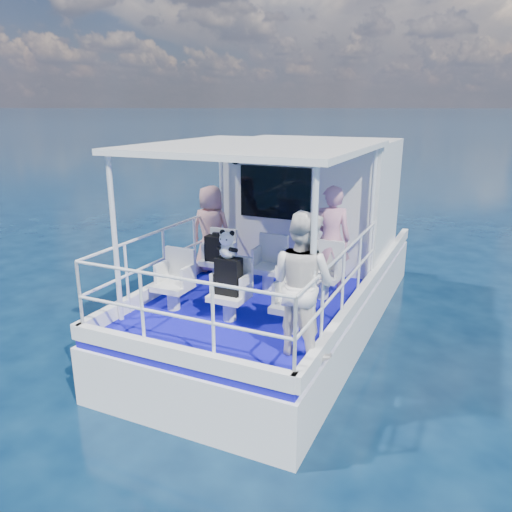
{
  "coord_description": "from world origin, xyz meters",
  "views": [
    {
      "loc": [
        2.94,
        -6.6,
        3.68
      ],
      "look_at": [
        0.07,
        -0.4,
        1.62
      ],
      "focal_mm": 35.0,
      "sensor_mm": 36.0,
      "label": 1
    }
  ],
  "objects": [
    {
      "name": "seat_stbd_aft",
      "position": [
        0.9,
        -1.1,
        1.09
      ],
      "size": [
        0.48,
        0.46,
        0.38
      ],
      "primitive_type": "cube",
      "color": "silver",
      "rests_on": "deck"
    },
    {
      "name": "seat_port_aft",
      "position": [
        -0.9,
        -1.1,
        1.09
      ],
      "size": [
        0.48,
        0.46,
        0.38
      ],
      "primitive_type": "cube",
      "color": "silver",
      "rests_on": "deck"
    },
    {
      "name": "canopy",
      "position": [
        0.0,
        -0.2,
        3.14
      ],
      "size": [
        3.0,
        3.2,
        0.08
      ],
      "primitive_type": "cube",
      "color": "white",
      "rests_on": "cabin"
    },
    {
      "name": "backpack_center",
      "position": [
        0.0,
        -1.11,
        1.53
      ],
      "size": [
        0.33,
        0.19,
        0.5
      ],
      "primitive_type": "cube",
      "color": "black",
      "rests_on": "seat_center_aft"
    },
    {
      "name": "deck",
      "position": [
        0.0,
        1.0,
        0.85
      ],
      "size": [
        2.9,
        6.9,
        0.1
      ],
      "primitive_type": "cube",
      "color": "#100B9F",
      "rests_on": "hull"
    },
    {
      "name": "seat_center_fwd",
      "position": [
        0.0,
        0.2,
        1.09
      ],
      "size": [
        0.48,
        0.46,
        0.38
      ],
      "primitive_type": "cube",
      "color": "silver",
      "rests_on": "deck"
    },
    {
      "name": "hull",
      "position": [
        0.0,
        1.0,
        0.0
      ],
      "size": [
        3.0,
        7.0,
        1.6
      ],
      "primitive_type": "cube",
      "color": "white",
      "rests_on": "ground"
    },
    {
      "name": "cabin",
      "position": [
        0.0,
        2.3,
        2.0
      ],
      "size": [
        2.85,
        2.0,
        2.2
      ],
      "primitive_type": "cube",
      "color": "white",
      "rests_on": "deck"
    },
    {
      "name": "passenger_port_fwd",
      "position": [
        -1.25,
        0.62,
        1.65
      ],
      "size": [
        0.58,
        0.43,
        1.51
      ],
      "primitive_type": "imported",
      "rotation": [
        0.0,
        0.0,
        3.19
      ],
      "color": "#E39A93",
      "rests_on": "deck"
    },
    {
      "name": "panda",
      "position": [
        -0.01,
        -1.11,
        1.97
      ],
      "size": [
        0.24,
        0.2,
        0.37
      ],
      "primitive_type": null,
      "color": "white",
      "rests_on": "backpack_center"
    },
    {
      "name": "compact_camera",
      "position": [
        -0.88,
        0.12,
        1.72
      ],
      "size": [
        0.1,
        0.06,
        0.06
      ],
      "primitive_type": "cube",
      "color": "black",
      "rests_on": "backpack_port"
    },
    {
      "name": "seat_port_fwd",
      "position": [
        -0.9,
        0.2,
        1.09
      ],
      "size": [
        0.48,
        0.46,
        0.38
      ],
      "primitive_type": "cube",
      "color": "silver",
      "rests_on": "deck"
    },
    {
      "name": "passenger_stbd_fwd",
      "position": [
        0.89,
        0.53,
        1.73
      ],
      "size": [
        0.71,
        0.58,
        1.66
      ],
      "primitive_type": "imported",
      "rotation": [
        0.0,
        0.0,
        3.49
      ],
      "color": "#C07C98",
      "rests_on": "deck"
    },
    {
      "name": "backpack_port",
      "position": [
        -0.89,
        0.12,
        1.49
      ],
      "size": [
        0.31,
        0.18,
        0.41
      ],
      "primitive_type": "cube",
      "color": "black",
      "rests_on": "seat_port_fwd"
    },
    {
      "name": "ground",
      "position": [
        0.0,
        0.0,
        0.0
      ],
      "size": [
        2000.0,
        2000.0,
        0.0
      ],
      "primitive_type": "plane",
      "color": "#061931",
      "rests_on": "ground"
    },
    {
      "name": "railings",
      "position": [
        0.0,
        -0.58,
        1.4
      ],
      "size": [
        2.84,
        3.59,
        1.0
      ],
      "primitive_type": null,
      "color": "white",
      "rests_on": "deck"
    },
    {
      "name": "seat_center_aft",
      "position": [
        0.0,
        -1.1,
        1.09
      ],
      "size": [
        0.48,
        0.46,
        0.38
      ],
      "primitive_type": "cube",
      "color": "silver",
      "rests_on": "deck"
    },
    {
      "name": "canopy_posts",
      "position": [
        0.0,
        -0.25,
        2.0
      ],
      "size": [
        2.77,
        2.97,
        2.2
      ],
      "color": "white",
      "rests_on": "deck"
    },
    {
      "name": "seat_stbd_fwd",
      "position": [
        0.9,
        0.2,
        1.09
      ],
      "size": [
        0.48,
        0.46,
        0.38
      ],
      "primitive_type": "cube",
      "color": "silver",
      "rests_on": "deck"
    },
    {
      "name": "passenger_stbd_aft",
      "position": [
        1.19,
        -1.56,
        1.75
      ],
      "size": [
        0.98,
        0.86,
        1.7
      ],
      "primitive_type": "imported",
      "rotation": [
        0.0,
        0.0,
        2.83
      ],
      "color": "white",
      "rests_on": "deck"
    }
  ]
}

